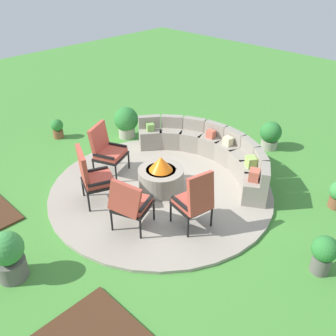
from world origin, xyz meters
TOP-DOWN VIEW (x-y plane):
  - ground_plane at (0.00, 0.00)m, footprint 24.00×24.00m
  - patio_circle at (0.00, 0.00)m, footprint 4.45×4.45m
  - fire_pit at (0.00, 0.00)m, footprint 0.91×0.91m
  - curved_stone_bench at (0.07, 1.50)m, footprint 3.67×1.43m
  - lounge_chair_front_left at (-1.26, -0.35)m, footprint 0.77×0.79m
  - lounge_chair_front_right at (-0.58, -1.18)m, footprint 0.77×0.78m
  - lounge_chair_back_left at (0.49, -1.21)m, footprint 0.76×0.77m
  - lounge_chair_back_right at (1.24, -0.42)m, footprint 0.68×0.64m
  - potted_plant_1 at (-2.36, 1.10)m, footprint 0.61×0.61m
  - potted_plant_2 at (0.02, -3.13)m, footprint 0.50×0.50m
  - potted_plant_3 at (3.25, 0.18)m, footprint 0.40×0.40m
  - potted_plant_4 at (-3.59, -0.15)m, footprint 0.31×0.31m
  - potted_plant_5 at (0.58, 3.13)m, footprint 0.51×0.51m

SIDE VIEW (x-z plane):
  - ground_plane at x=0.00m, z-range 0.00..0.00m
  - patio_circle at x=0.00m, z-range 0.00..0.06m
  - potted_plant_4 at x=-3.59m, z-range 0.02..0.52m
  - fire_pit at x=0.00m, z-range -0.02..0.70m
  - curved_stone_bench at x=0.07m, z-range -0.01..0.72m
  - potted_plant_5 at x=0.58m, z-range 0.03..0.71m
  - potted_plant_3 at x=3.25m, z-range 0.04..0.69m
  - potted_plant_2 at x=0.02m, z-range 0.02..0.84m
  - potted_plant_1 at x=-2.36m, z-range 0.04..0.84m
  - lounge_chair_back_left at x=0.49m, z-range 0.08..1.11m
  - lounge_chair_front_left at x=-1.26m, z-range 0.08..1.16m
  - lounge_chair_back_right at x=1.24m, z-range 0.07..1.19m
  - lounge_chair_front_right at x=-0.58m, z-range 0.05..1.23m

